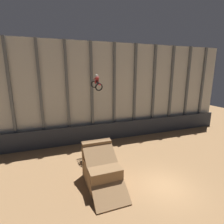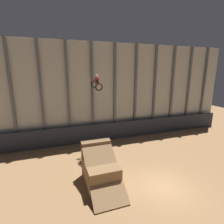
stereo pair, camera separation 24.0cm
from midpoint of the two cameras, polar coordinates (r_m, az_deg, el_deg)
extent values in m
plane|color=#9E754C|center=(14.40, 17.16, -22.46)|extent=(60.00, 60.00, 0.00)
cube|color=beige|center=(21.44, 1.05, 6.49)|extent=(32.00, 0.12, 11.49)
cube|color=slate|center=(20.28, -29.59, 4.37)|extent=(0.28, 0.28, 11.49)
cube|color=slate|center=(19.96, -21.77, 5.04)|extent=(0.28, 0.28, 11.49)
cube|color=slate|center=(20.02, -13.83, 5.63)|extent=(0.28, 0.28, 11.49)
cube|color=slate|center=(20.46, -6.08, 6.09)|extent=(0.28, 0.28, 11.49)
cube|color=slate|center=(21.25, 1.24, 6.43)|extent=(0.28, 0.28, 11.49)
cube|color=slate|center=(22.36, 7.93, 6.64)|extent=(0.28, 0.28, 11.49)
cube|color=slate|center=(23.74, 13.93, 6.76)|extent=(0.28, 0.28, 11.49)
cube|color=slate|center=(25.35, 19.22, 6.81)|extent=(0.28, 0.28, 11.49)
cube|color=slate|center=(27.14, 23.85, 6.80)|extent=(0.28, 0.28, 11.49)
cube|color=slate|center=(29.09, 27.88, 6.75)|extent=(0.28, 0.28, 11.49)
cube|color=#2D333D|center=(21.85, 1.65, -6.05)|extent=(31.36, 0.20, 2.10)
cube|color=#966F48|center=(13.85, -3.22, -19.12)|extent=(2.29, 3.02, 1.72)
cube|color=olive|center=(14.62, -4.66, -14.69)|extent=(2.34, 0.50, 2.86)
cube|color=#9E754C|center=(13.02, -2.43, -18.45)|extent=(2.34, 4.42, 3.03)
torus|color=black|center=(17.79, -5.34, 9.04)|extent=(0.74, 0.25, 0.74)
torus|color=black|center=(16.49, -3.86, 8.12)|extent=(0.74, 0.25, 0.74)
cube|color=#B7B7BC|center=(17.07, -4.57, 8.96)|extent=(0.21, 0.56, 0.34)
cube|color=red|center=(17.19, -4.73, 9.72)|extent=(0.23, 0.48, 0.29)
cube|color=black|center=(16.81, -4.30, 9.55)|extent=(0.20, 0.58, 0.19)
cube|color=red|center=(16.34, -3.72, 8.94)|extent=(0.16, 0.37, 0.10)
cylinder|color=#B7B7BC|center=(17.58, -5.15, 9.69)|extent=(0.07, 0.20, 0.55)
cylinder|color=black|center=(17.50, -5.10, 10.44)|extent=(0.66, 0.08, 0.04)
cube|color=maroon|center=(16.95, -4.50, 10.60)|extent=(0.30, 0.39, 0.53)
sphere|color=silver|center=(16.99, -4.58, 11.72)|extent=(0.28, 0.31, 0.29)
cylinder|color=maroon|center=(17.01, -4.97, 9.75)|extent=(0.14, 0.43, 0.29)
cylinder|color=maroon|center=(17.09, -4.19, 9.78)|extent=(0.14, 0.43, 0.29)
cylinder|color=maroon|center=(17.12, -5.27, 10.78)|extent=(0.11, 0.53, 0.19)
cylinder|color=maroon|center=(17.22, -4.24, 10.81)|extent=(0.11, 0.53, 0.19)
cube|color=#CCB751|center=(17.82, -1.70, -13.39)|extent=(1.05, 0.87, 0.56)
cube|color=#996623|center=(17.82, -1.70, -13.39)|extent=(0.87, 0.35, 0.57)
camera|label=1|loc=(0.12, -89.59, 0.10)|focal=28.00mm
camera|label=2|loc=(0.12, 90.41, -0.10)|focal=28.00mm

